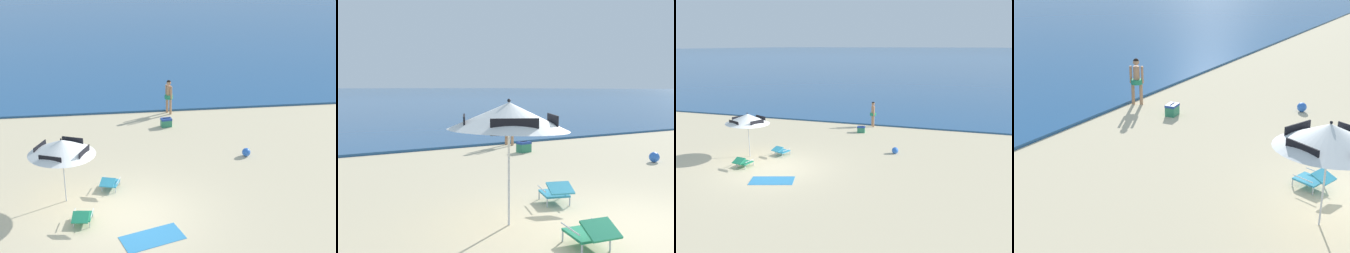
# 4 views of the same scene
# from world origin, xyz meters

# --- Properties ---
(ground_plane) EXTENTS (800.00, 800.00, 0.00)m
(ground_plane) POSITION_xyz_m (0.00, 0.00, 0.00)
(ground_plane) COLOR beige
(beach_umbrella_striped_main) EXTENTS (2.81, 2.80, 2.26)m
(beach_umbrella_striped_main) POSITION_xyz_m (-2.09, 1.25, 1.95)
(beach_umbrella_striped_main) COLOR silver
(beach_umbrella_striped_main) RESTS_ON ground
(lounge_chair_under_umbrella) EXTENTS (0.76, 0.98, 0.51)m
(lounge_chair_under_umbrella) POSITION_xyz_m (-0.64, 1.81, 0.28)
(lounge_chair_under_umbrella) COLOR teal
(lounge_chair_under_umbrella) RESTS_ON ground
(lounge_chair_beside_umbrella) EXTENTS (0.65, 0.95, 0.51)m
(lounge_chair_beside_umbrella) POSITION_xyz_m (-1.50, -0.24, 0.27)
(lounge_chair_beside_umbrella) COLOR #1E7F56
(lounge_chair_beside_umbrella) RESTS_ON ground
(person_standing_near_shore) EXTENTS (0.42, 0.47, 1.73)m
(person_standing_near_shore) POSITION_xyz_m (2.45, 9.37, 1.00)
(person_standing_near_shore) COLOR tan
(person_standing_near_shore) RESTS_ON ground
(cooler_box) EXTENTS (0.54, 0.42, 0.43)m
(cooler_box) POSITION_xyz_m (2.08, 7.57, 0.20)
(cooler_box) COLOR #2D7F5B
(cooler_box) RESTS_ON ground
(beach_ball) EXTENTS (0.34, 0.34, 0.34)m
(beach_ball) POSITION_xyz_m (4.85, 3.89, 0.17)
(beach_ball) COLOR blue
(beach_ball) RESTS_ON ground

